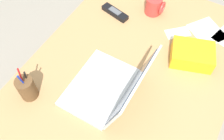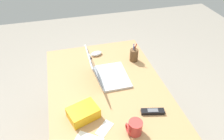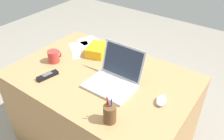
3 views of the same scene
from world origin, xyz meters
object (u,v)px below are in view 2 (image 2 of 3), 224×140
cordless_phone (153,111)px  snack_bag (83,113)px  laptop (107,73)px  coffee_mug_white (135,127)px  pen_holder (134,55)px  computer_mouse (96,54)px

cordless_phone → snack_bag: snack_bag is taller
laptop → coffee_mug_white: bearing=-175.4°
cordless_phone → snack_bag: size_ratio=0.86×
coffee_mug_white → cordless_phone: size_ratio=0.60×
pen_holder → laptop: bearing=121.4°
laptop → coffee_mug_white: size_ratio=3.34×
coffee_mug_white → cordless_phone: 0.21m
laptop → snack_bag: bearing=145.0°
cordless_phone → computer_mouse: bearing=16.7°
cordless_phone → snack_bag: (0.08, 0.46, 0.03)m
pen_holder → snack_bag: bearing=134.4°
computer_mouse → coffee_mug_white: coffee_mug_white is taller
laptop → computer_mouse: laptop is taller
snack_bag → coffee_mug_white: bearing=-125.0°
laptop → computer_mouse: (0.35, 0.02, -0.03)m
coffee_mug_white → snack_bag: bearing=55.0°
computer_mouse → snack_bag: snack_bag is taller
cordless_phone → pen_holder: bearing=-7.2°
computer_mouse → cordless_phone: computer_mouse is taller
computer_mouse → snack_bag: bearing=147.7°
coffee_mug_white → pen_holder: pen_holder is taller
pen_holder → snack_bag: 0.75m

